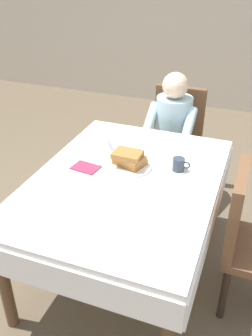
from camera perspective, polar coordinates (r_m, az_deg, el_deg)
name	(u,v)px	position (r m, az deg, el deg)	size (l,w,h in m)	color
ground_plane	(125,266)	(2.73, -0.10, -14.88)	(14.00, 14.00, 0.00)	brown
dining_table_main	(125,191)	(2.31, -0.12, -3.51)	(1.12, 1.52, 0.74)	white
chair_diner	(175,134)	(3.35, 7.61, 5.22)	(0.44, 0.45, 0.93)	brown
diner_person	(172,126)	(3.15, 7.09, 6.37)	(0.40, 0.43, 1.12)	silver
chair_right_side	(250,235)	(2.29, 18.52, -9.68)	(0.45, 0.44, 0.93)	brown
plate_breakfast	(130,166)	(2.38, 0.59, 0.29)	(0.28, 0.28, 0.02)	white
breakfast_stack	(129,158)	(2.35, 0.48, 1.48)	(0.22, 0.20, 0.10)	#A36B33
cup_coffee	(179,164)	(2.35, 8.11, 0.55)	(0.11, 0.08, 0.08)	#333D4C
syrup_pitcher	(109,145)	(2.58, -2.68, 3.59)	(0.08, 0.08, 0.07)	silver
fork_left_of_plate	(101,163)	(2.43, -3.79, 0.75)	(0.18, 0.01, 0.01)	silver
knife_right_of_plate	(157,174)	(2.32, 4.83, -0.90)	(0.20, 0.01, 0.01)	silver
spoon_near_edge	(110,196)	(2.11, -2.41, -4.30)	(0.15, 0.01, 0.01)	silver
napkin_folded	(86,168)	(2.39, -6.21, 0.07)	(0.17, 0.12, 0.01)	#8C2D4C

